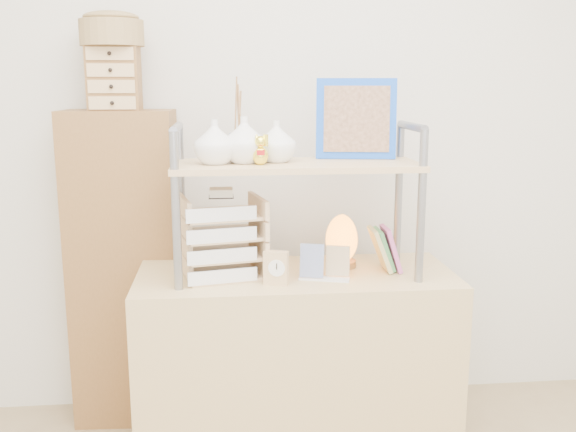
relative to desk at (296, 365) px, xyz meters
name	(u,v)px	position (x,y,z in m)	size (l,w,h in m)	color
desk	(296,365)	(0.00, 0.00, 0.00)	(1.20, 0.50, 0.75)	tan
cabinet	(125,270)	(-0.69, 0.37, 0.30)	(0.45, 0.24, 1.35)	brown
hutch	(280,156)	(-0.06, 0.01, 0.82)	(0.90, 0.34, 0.73)	gray
letter_tray	(222,242)	(-0.28, -0.01, 0.51)	(0.32, 0.31, 0.33)	tan
salt_lamp	(341,240)	(0.19, 0.07, 0.48)	(0.14, 0.13, 0.21)	brown
desk_clock	(276,268)	(-0.09, -0.13, 0.44)	(0.09, 0.06, 0.12)	tan
postcard_stand	(324,269)	(0.09, -0.09, 0.41)	(0.19, 0.10, 0.13)	white
drawer_chest	(114,79)	(-0.69, 0.35, 1.10)	(0.20, 0.16, 0.25)	brown
woven_basket	(112,33)	(-0.69, 0.35, 1.28)	(0.25, 0.25, 0.10)	olive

